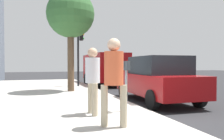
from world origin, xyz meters
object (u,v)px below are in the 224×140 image
pedestrian_bystander (114,74)px  street_tree (71,15)px  parking_meter (126,75)px  parked_van_far (104,67)px  traffic_signal (80,46)px  parked_sedan_near (157,79)px  pedestrian_at_meter (93,75)px

pedestrian_bystander → street_tree: size_ratio=0.37×
parking_meter → pedestrian_bystander: 1.60m
parked_van_far → traffic_signal: (-1.52, 1.99, 1.32)m
parking_meter → traffic_signal: traffic_signal is taller
parked_sedan_near → pedestrian_bystander: bearing=138.5°
parked_van_far → pedestrian_bystander: bearing=164.8°
pedestrian_bystander → traffic_signal: (9.03, -0.88, 1.31)m
pedestrian_bystander → parked_sedan_near: size_ratio=0.42×
pedestrian_at_meter → street_tree: (5.35, -0.16, 2.71)m
parked_van_far → street_tree: bearing=143.9°
parking_meter → street_tree: size_ratio=0.28×
parked_van_far → traffic_signal: size_ratio=1.44×
pedestrian_at_meter → parked_sedan_near: 3.63m
pedestrian_bystander → parked_van_far: size_ratio=0.36×
parking_meter → parked_sedan_near: 2.79m
pedestrian_bystander → traffic_signal: traffic_signal is taller
traffic_signal → street_tree: bearing=160.1°
pedestrian_bystander → parked_van_far: parked_van_far is taller
traffic_signal → parking_meter: bearing=179.6°
pedestrian_at_meter → parked_van_far: (9.29, -3.03, 0.08)m
pedestrian_at_meter → parked_van_far: size_ratio=0.34×
pedestrian_bystander → parked_van_far: (10.56, -2.88, -0.01)m
pedestrian_bystander → traffic_signal: bearing=19.6°
parking_meter → parked_van_far: size_ratio=0.27×
pedestrian_at_meter → parked_sedan_near: size_ratio=0.39×
parking_meter → traffic_signal: bearing=-0.4°
pedestrian_at_meter → pedestrian_bystander: bearing=-86.5°
pedestrian_bystander → street_tree: 7.12m
parked_van_far → street_tree: 5.54m
parked_sedan_near → street_tree: 5.35m
parked_sedan_near → traffic_signal: traffic_signal is taller
parked_sedan_near → street_tree: bearing=40.4°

